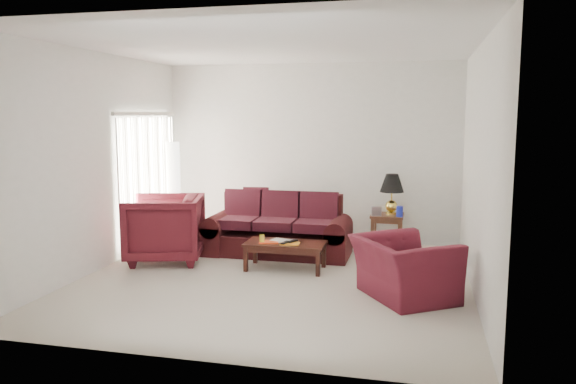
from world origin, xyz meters
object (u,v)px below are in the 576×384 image
(end_table, at_px, (387,231))
(coffee_table, at_px, (285,256))
(sofa, at_px, (277,225))
(armchair_right, at_px, (404,269))
(floor_lamp, at_px, (174,190))
(armchair_left, at_px, (165,228))

(end_table, relative_size, coffee_table, 0.51)
(sofa, xyz_separation_m, armchair_right, (1.97, -1.68, -0.10))
(floor_lamp, height_order, coffee_table, floor_lamp)
(armchair_left, bearing_deg, armchair_right, 59.97)
(armchair_right, xyz_separation_m, coffee_table, (-1.65, 0.87, -0.16))
(floor_lamp, bearing_deg, armchair_left, -70.48)
(armchair_right, bearing_deg, end_table, -25.84)
(sofa, xyz_separation_m, coffee_table, (0.32, -0.80, -0.26))
(armchair_right, bearing_deg, armchair_left, 41.45)
(end_table, height_order, armchair_left, armchair_left)
(sofa, height_order, armchair_right, sofa)
(sofa, xyz_separation_m, armchair_left, (-1.52, -0.76, 0.04))
(end_table, distance_m, armchair_left, 3.50)
(end_table, bearing_deg, coffee_table, -129.64)
(sofa, relative_size, coffee_table, 2.02)
(sofa, height_order, coffee_table, sofa)
(armchair_right, relative_size, coffee_table, 0.99)
(sofa, distance_m, end_table, 1.80)
(armchair_left, relative_size, armchair_right, 0.99)
(end_table, relative_size, floor_lamp, 0.33)
(sofa, bearing_deg, end_table, 26.18)
(sofa, height_order, floor_lamp, floor_lamp)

